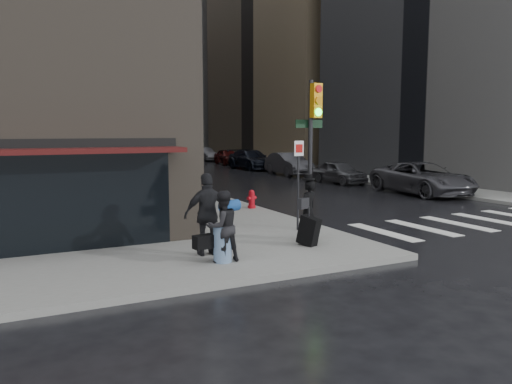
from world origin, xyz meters
The scene contains 18 objects.
ground centered at (0.00, 0.00, 0.00)m, with size 140.00×140.00×0.00m, color black.
sidewalk_left centered at (0.00, 27.00, 0.07)m, with size 4.00×50.00×0.15m, color slate.
sidewalk_right centered at (13.50, 27.00, 0.07)m, with size 3.00×50.00×0.15m, color slate.
crosswalk centered at (7.50, 1.00, 0.00)m, with size 8.50×3.00×0.01m.
bldg_right_far centered at (26.00, 58.00, 12.50)m, with size 22.00×20.00×25.00m, color slate.
bldg_distant centered at (6.00, 78.00, 16.00)m, with size 40.00×12.00×32.00m, color slate.
man_overcoat centered at (0.34, 0.37, 0.92)m, with size 0.92×1.20×1.84m.
man_jeans centered at (-2.54, -0.56, 0.97)m, with size 1.19×0.75×1.64m.
man_greycoat centered at (-2.59, 0.19, 1.14)m, with size 1.19×0.56×1.98m.
traffic_light centered at (1.34, 1.79, 3.02)m, with size 1.11×0.54×4.46m.
fire_hydrant centered at (1.55, 6.33, 0.47)m, with size 0.42×0.31×0.72m.
parked_car_0 centered at (11.49, 7.47, 0.79)m, with size 2.63×5.70×1.58m, color #444449.
parked_car_1 centered at (10.92, 13.63, 0.68)m, with size 1.60×3.98×1.36m, color #4A4B4F.
parked_car_2 centered at (11.00, 19.78, 0.79)m, with size 1.68×4.82×1.59m, color #39393E.
parked_car_3 centered at (11.05, 25.94, 0.79)m, with size 2.23×5.48×1.59m, color black.
parked_car_4 centered at (11.58, 32.10, 0.73)m, with size 1.71×4.26×1.45m, color #3D0D0C.
parked_car_5 centered at (11.53, 38.25, 0.70)m, with size 1.49×4.27×1.41m, color #4A4A4F.
parked_car_6 centered at (10.52, 44.41, 0.73)m, with size 2.44×5.29×1.47m, color black.
Camera 1 is at (-6.78, -10.83, 3.11)m, focal length 35.00 mm.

